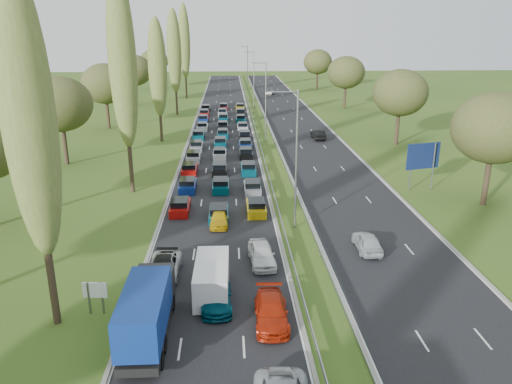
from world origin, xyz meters
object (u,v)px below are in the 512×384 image
object	(u,v)px
white_van_rear	(212,277)
info_sign	(95,293)
direction_sign	(423,158)
near_car_2	(164,267)
near_car_3	(163,269)
blue_lorry	(148,310)

from	to	relation	value
white_van_rear	info_sign	bearing A→B (deg)	-161.30
direction_sign	near_car_2	bearing A→B (deg)	-144.21
white_van_rear	direction_sign	distance (m)	30.16
near_car_3	info_sign	bearing A→B (deg)	-125.67
near_car_2	near_car_3	world-z (taller)	near_car_3
info_sign	direction_sign	world-z (taller)	direction_sign
near_car_2	info_sign	distance (m)	5.96
near_car_2	blue_lorry	distance (m)	7.58
blue_lorry	direction_sign	bearing A→B (deg)	45.77
near_car_3	direction_sign	distance (m)	31.50
near_car_3	blue_lorry	world-z (taller)	blue_lorry
blue_lorry	white_van_rear	size ratio (longest dim) A/B	1.48
near_car_2	white_van_rear	world-z (taller)	white_van_rear
near_car_2	info_sign	bearing A→B (deg)	-125.64
info_sign	direction_sign	bearing A→B (deg)	38.55
blue_lorry	near_car_2	bearing A→B (deg)	90.62
near_car_3	white_van_rear	world-z (taller)	white_van_rear
direction_sign	blue_lorry	bearing A→B (deg)	-134.44
near_car_3	near_car_2	bearing A→B (deg)	84.14
blue_lorry	white_van_rear	distance (m)	6.08
info_sign	direction_sign	distance (m)	36.89
near_car_2	near_car_3	xyz separation A→B (m)	(-0.05, -0.33, 0.01)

